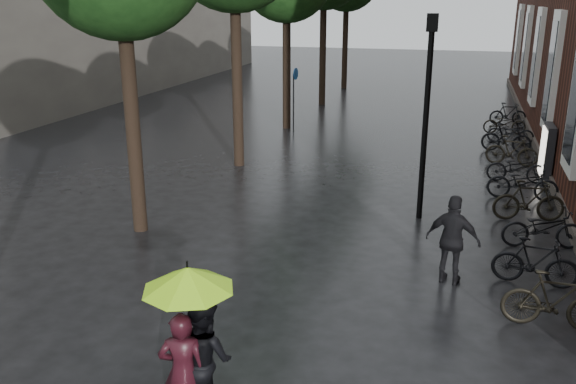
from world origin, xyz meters
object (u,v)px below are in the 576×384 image
(parked_bicycles, at_px, (519,168))
(person_black, at_px, (204,358))
(ad_lightbox, at_px, (547,153))
(person_burgundy, at_px, (183,372))
(lamp_post, at_px, (427,99))
(pedestrian_walking, at_px, (453,240))

(parked_bicycles, bearing_deg, person_black, -110.79)
(parked_bicycles, height_order, ad_lightbox, ad_lightbox)
(person_burgundy, relative_size, ad_lightbox, 0.97)
(person_black, xyz_separation_m, lamp_post, (2.06, 8.28, 2.08))
(person_burgundy, relative_size, person_black, 0.95)
(ad_lightbox, bearing_deg, person_burgundy, -113.26)
(ad_lightbox, bearing_deg, pedestrian_walking, -107.71)
(person_black, relative_size, parked_bicycles, 0.09)
(parked_bicycles, bearing_deg, pedestrian_walking, -103.08)
(person_black, relative_size, ad_lightbox, 1.02)
(person_black, distance_m, parked_bicycles, 12.86)
(person_burgundy, bearing_deg, lamp_post, -122.11)
(pedestrian_walking, distance_m, ad_lightbox, 8.04)
(person_black, relative_size, lamp_post, 0.35)
(person_black, relative_size, pedestrian_walking, 0.98)
(parked_bicycles, bearing_deg, lamp_post, -123.83)
(person_black, distance_m, ad_lightbox, 13.59)
(parked_bicycles, relative_size, ad_lightbox, 10.81)
(pedestrian_walking, xyz_separation_m, ad_lightbox, (2.43, 7.66, -0.02))
(person_burgundy, xyz_separation_m, person_black, (0.15, 0.30, 0.04))
(person_burgundy, relative_size, parked_bicycles, 0.09)
(pedestrian_walking, relative_size, ad_lightbox, 1.04)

